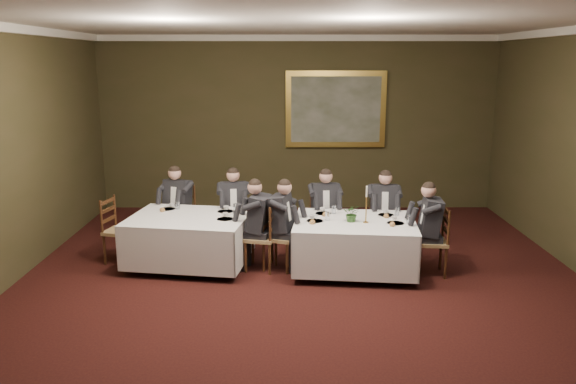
{
  "coord_description": "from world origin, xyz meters",
  "views": [
    {
      "loc": [
        -0.22,
        -6.4,
        3.03
      ],
      "look_at": [
        -0.2,
        1.54,
        1.15
      ],
      "focal_mm": 35.0,
      "sensor_mm": 36.0,
      "label": 1
    }
  ],
  "objects_px": {
    "chair_main_endleft": "(279,250)",
    "diner_sec_backright": "(234,218)",
    "chair_sec_endleft": "(121,244)",
    "candlestick": "(366,209)",
    "diner_main_backleft": "(324,220)",
    "chair_sec_backleft": "(180,229)",
    "diner_main_endleft": "(279,235)",
    "table_second": "(190,237)",
    "painting": "(336,109)",
    "diner_main_backright": "(383,221)",
    "chair_sec_endright": "(262,251)",
    "diner_sec_backleft": "(179,216)",
    "chair_main_endright": "(431,255)",
    "diner_sec_endright": "(261,236)",
    "diner_main_endright": "(431,240)",
    "centerpiece": "(352,212)",
    "chair_sec_backright": "(234,231)",
    "chair_main_backleft": "(324,233)",
    "chair_main_backright": "(383,235)",
    "table_main": "(354,242)"
  },
  "relations": [
    {
      "from": "chair_main_endleft",
      "to": "diner_sec_backright",
      "type": "height_order",
      "value": "diner_sec_backright"
    },
    {
      "from": "chair_sec_endleft",
      "to": "candlestick",
      "type": "distance_m",
      "value": 3.76
    },
    {
      "from": "diner_main_backleft",
      "to": "chair_sec_backleft",
      "type": "distance_m",
      "value": 2.41
    },
    {
      "from": "diner_main_endleft",
      "to": "candlestick",
      "type": "height_order",
      "value": "diner_main_endleft"
    },
    {
      "from": "table_second",
      "to": "diner_main_backleft",
      "type": "relative_size",
      "value": 1.43
    },
    {
      "from": "candlestick",
      "to": "painting",
      "type": "xyz_separation_m",
      "value": [
        -0.14,
        3.66,
        1.09
      ]
    },
    {
      "from": "table_second",
      "to": "chair_sec_endleft",
      "type": "distance_m",
      "value": 1.11
    },
    {
      "from": "chair_main_endleft",
      "to": "chair_sec_endleft",
      "type": "xyz_separation_m",
      "value": [
        -2.42,
        0.3,
        0.0
      ]
    },
    {
      "from": "diner_main_backright",
      "to": "chair_sec_endright",
      "type": "distance_m",
      "value": 2.07
    },
    {
      "from": "diner_main_endleft",
      "to": "diner_sec_backleft",
      "type": "relative_size",
      "value": 1.0
    },
    {
      "from": "chair_main_endright",
      "to": "diner_sec_backleft",
      "type": "xyz_separation_m",
      "value": [
        -3.87,
        1.3,
        0.23
      ]
    },
    {
      "from": "diner_main_backright",
      "to": "diner_sec_endright",
      "type": "height_order",
      "value": "same"
    },
    {
      "from": "diner_main_endright",
      "to": "painting",
      "type": "xyz_separation_m",
      "value": [
        -1.09,
        3.69,
        1.54
      ]
    },
    {
      "from": "chair_main_endleft",
      "to": "diner_main_endright",
      "type": "relative_size",
      "value": 0.74
    },
    {
      "from": "painting",
      "to": "table_second",
      "type": "bearing_deg",
      "value": -126.18
    },
    {
      "from": "diner_sec_backright",
      "to": "centerpiece",
      "type": "height_order",
      "value": "diner_sec_backright"
    },
    {
      "from": "chair_sec_endright",
      "to": "painting",
      "type": "relative_size",
      "value": 0.5
    },
    {
      "from": "diner_sec_endright",
      "to": "diner_main_backright",
      "type": "bearing_deg",
      "value": -55.8
    },
    {
      "from": "diner_main_backright",
      "to": "chair_main_endright",
      "type": "height_order",
      "value": "diner_main_backright"
    },
    {
      "from": "diner_sec_backleft",
      "to": "chair_sec_backright",
      "type": "xyz_separation_m",
      "value": [
        0.92,
        -0.13,
        -0.23
      ]
    },
    {
      "from": "diner_main_endright",
      "to": "candlestick",
      "type": "bearing_deg",
      "value": 92.92
    },
    {
      "from": "table_second",
      "to": "chair_main_backleft",
      "type": "bearing_deg",
      "value": 18.71
    },
    {
      "from": "chair_main_backright",
      "to": "candlestick",
      "type": "distance_m",
      "value": 1.22
    },
    {
      "from": "diner_sec_backright",
      "to": "chair_sec_endright",
      "type": "bearing_deg",
      "value": 111.59
    },
    {
      "from": "diner_main_backright",
      "to": "chair_main_backleft",
      "type": "bearing_deg",
      "value": -3.01
    },
    {
      "from": "chair_sec_backleft",
      "to": "candlestick",
      "type": "distance_m",
      "value": 3.25
    },
    {
      "from": "chair_sec_endright",
      "to": "chair_sec_endleft",
      "type": "bearing_deg",
      "value": 93.95
    },
    {
      "from": "diner_main_backright",
      "to": "chair_sec_backright",
      "type": "height_order",
      "value": "diner_main_backright"
    },
    {
      "from": "table_main",
      "to": "diner_sec_backright",
      "type": "relative_size",
      "value": 1.39
    },
    {
      "from": "chair_main_endright",
      "to": "diner_main_endright",
      "type": "relative_size",
      "value": 0.74
    },
    {
      "from": "chair_sec_backright",
      "to": "chair_sec_endleft",
      "type": "distance_m",
      "value": 1.8
    },
    {
      "from": "chair_main_endleft",
      "to": "diner_main_backright",
      "type": "bearing_deg",
      "value": 131.39
    },
    {
      "from": "diner_main_backright",
      "to": "chair_sec_endleft",
      "type": "bearing_deg",
      "value": 9.38
    },
    {
      "from": "diner_main_backright",
      "to": "chair_main_endright",
      "type": "distance_m",
      "value": 1.12
    },
    {
      "from": "diner_sec_backleft",
      "to": "candlestick",
      "type": "xyz_separation_m",
      "value": [
        2.91,
        -1.27,
        0.45
      ]
    },
    {
      "from": "chair_main_endright",
      "to": "chair_sec_endright",
      "type": "distance_m",
      "value": 2.46
    },
    {
      "from": "diner_main_endleft",
      "to": "chair_main_backleft",
      "type": "bearing_deg",
      "value": 157.33
    },
    {
      "from": "diner_main_endleft",
      "to": "painting",
      "type": "relative_size",
      "value": 0.67
    },
    {
      "from": "chair_sec_backleft",
      "to": "chair_sec_endright",
      "type": "relative_size",
      "value": 1.0
    },
    {
      "from": "chair_sec_endright",
      "to": "chair_main_backright",
      "type": "bearing_deg",
      "value": -55.32
    },
    {
      "from": "centerpiece",
      "to": "painting",
      "type": "bearing_deg",
      "value": 89.24
    },
    {
      "from": "diner_main_backleft",
      "to": "chair_main_backright",
      "type": "distance_m",
      "value": 0.97
    },
    {
      "from": "diner_main_backleft",
      "to": "chair_sec_backright",
      "type": "height_order",
      "value": "diner_main_backleft"
    },
    {
      "from": "chair_main_endright",
      "to": "chair_sec_endleft",
      "type": "xyz_separation_m",
      "value": [
        -4.63,
        0.52,
        0.0
      ]
    },
    {
      "from": "diner_sec_endright",
      "to": "candlestick",
      "type": "xyz_separation_m",
      "value": [
        1.51,
        -0.16,
        0.45
      ]
    },
    {
      "from": "chair_main_backright",
      "to": "centerpiece",
      "type": "bearing_deg",
      "value": 58.93
    },
    {
      "from": "chair_main_backright",
      "to": "diner_main_endleft",
      "type": "bearing_deg",
      "value": 27.55
    },
    {
      "from": "chair_sec_backleft",
      "to": "centerpiece",
      "type": "relative_size",
      "value": 3.74
    },
    {
      "from": "chair_main_backright",
      "to": "diner_main_backright",
      "type": "relative_size",
      "value": 0.74
    },
    {
      "from": "diner_sec_backleft",
      "to": "chair_sec_endleft",
      "type": "height_order",
      "value": "diner_sec_backleft"
    }
  ]
}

